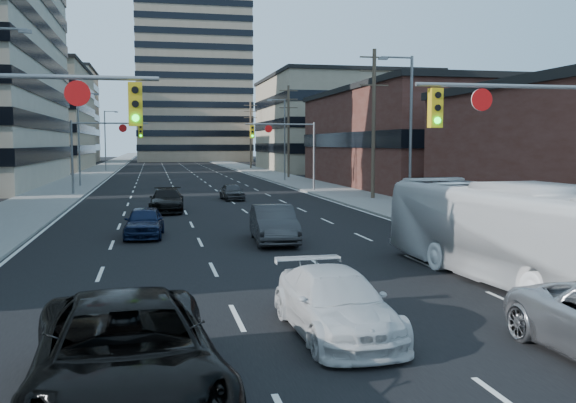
{
  "coord_description": "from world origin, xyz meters",
  "views": [
    {
      "loc": [
        -3.7,
        -8.89,
        4.15
      ],
      "look_at": [
        0.77,
        12.24,
        2.2
      ],
      "focal_mm": 40.0,
      "sensor_mm": 36.0,
      "label": 1
    }
  ],
  "objects_px": {
    "black_pickup": "(126,356)",
    "white_van": "(335,303)",
    "transit_bus": "(506,232)",
    "sedan_blue": "(144,222)"
  },
  "relations": [
    {
      "from": "black_pickup",
      "to": "white_van",
      "type": "relative_size",
      "value": 1.29
    },
    {
      "from": "transit_bus",
      "to": "sedan_blue",
      "type": "height_order",
      "value": "transit_bus"
    },
    {
      "from": "black_pickup",
      "to": "white_van",
      "type": "xyz_separation_m",
      "value": [
        4.29,
        3.11,
        -0.17
      ]
    },
    {
      "from": "black_pickup",
      "to": "sedan_blue",
      "type": "height_order",
      "value": "black_pickup"
    },
    {
      "from": "black_pickup",
      "to": "transit_bus",
      "type": "distance_m",
      "value": 13.05
    },
    {
      "from": "white_van",
      "to": "transit_bus",
      "type": "height_order",
      "value": "transit_bus"
    },
    {
      "from": "white_van",
      "to": "sedan_blue",
      "type": "xyz_separation_m",
      "value": [
        -4.23,
        15.8,
        -0.01
      ]
    },
    {
      "from": "white_van",
      "to": "transit_bus",
      "type": "bearing_deg",
      "value": 30.49
    },
    {
      "from": "black_pickup",
      "to": "white_van",
      "type": "height_order",
      "value": "black_pickup"
    },
    {
      "from": "white_van",
      "to": "sedan_blue",
      "type": "height_order",
      "value": "white_van"
    }
  ]
}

